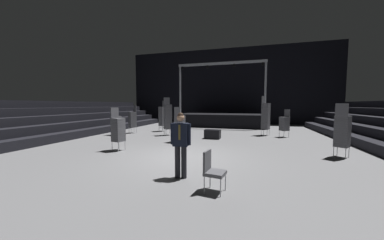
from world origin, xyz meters
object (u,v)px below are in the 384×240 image
chair_stack_front_left (342,131)px  stage_riser (222,119)px  chair_stack_mid_centre (284,123)px  man_with_tie (181,141)px  chair_stack_rear_centre (133,119)px  chair_stack_rear_right (168,116)px  loose_chair_near_man (212,169)px  chair_stack_mid_left (117,122)px  chair_stack_aisle_left (163,116)px  equipment_road_case (213,134)px  chair_stack_front_right (266,116)px  chair_stack_mid_right (180,124)px  chair_stack_rear_left (118,129)px

chair_stack_front_left → stage_riser: bearing=157.1°
chair_stack_mid_centre → man_with_tie: bearing=119.4°
stage_riser → chair_stack_rear_centre: size_ratio=3.93×
chair_stack_rear_right → loose_chair_near_man: chair_stack_rear_right is taller
chair_stack_mid_left → chair_stack_rear_right: (3.29, 0.83, 0.38)m
man_with_tie → chair_stack_aisle_left: bearing=-66.3°
chair_stack_rear_centre → equipment_road_case: chair_stack_rear_centre is taller
chair_stack_mid_centre → chair_stack_rear_centre: 10.07m
chair_stack_rear_right → chair_stack_aisle_left: size_ratio=1.07×
chair_stack_front_right → stage_riser: bearing=-119.4°
chair_stack_rear_right → equipment_road_case: 3.25m
chair_stack_rear_centre → chair_stack_mid_left: bearing=100.2°
chair_stack_front_right → chair_stack_rear_centre: bearing=-56.1°
chair_stack_mid_right → loose_chair_near_man: chair_stack_mid_right is taller
man_with_tie → chair_stack_mid_centre: bearing=-118.0°
chair_stack_rear_right → chair_stack_rear_centre: size_ratio=1.26×
chair_stack_mid_left → chair_stack_rear_centre: 1.23m
chair_stack_front_right → chair_stack_rear_right: bearing=-49.7°
stage_riser → chair_stack_rear_centre: stage_riser is taller
chair_stack_rear_left → equipment_road_case: size_ratio=2.09×
stage_riser → chair_stack_mid_centre: 6.94m
chair_stack_mid_left → chair_stack_mid_centre: (10.51, 2.07, 0.00)m
chair_stack_mid_right → chair_stack_rear_right: size_ratio=0.76×
chair_stack_front_right → chair_stack_mid_left: bearing=-50.1°
chair_stack_mid_left → chair_stack_mid_right: bearing=84.6°
chair_stack_front_left → chair_stack_rear_right: size_ratio=0.83×
chair_stack_mid_right → chair_stack_mid_centre: size_ratio=1.10×
chair_stack_mid_right → chair_stack_mid_centre: 6.55m
chair_stack_front_right → loose_chair_near_man: size_ratio=2.71×
chair_stack_mid_left → equipment_road_case: (6.35, 0.33, -0.60)m
chair_stack_front_right → chair_stack_mid_right: 5.93m
chair_stack_mid_centre → chair_stack_mid_left: bearing=65.3°
man_with_tie → chair_stack_aisle_left: chair_stack_aisle_left is taller
chair_stack_mid_right → chair_stack_rear_right: 2.54m
chair_stack_rear_centre → chair_stack_aisle_left: bearing=-104.3°
chair_stack_front_right → loose_chair_near_man: chair_stack_front_right is taller
chair_stack_mid_right → chair_stack_aisle_left: size_ratio=0.82×
man_with_tie → chair_stack_rear_centre: size_ratio=0.91×
chair_stack_mid_left → chair_stack_mid_right: chair_stack_mid_right is taller
chair_stack_mid_centre → chair_stack_rear_centre: chair_stack_rear_centre is taller
chair_stack_front_right → chair_stack_aisle_left: size_ratio=1.11×
chair_stack_mid_centre → chair_stack_rear_left: bearing=92.3°
chair_stack_rear_left → chair_stack_rear_right: (0.36, 4.72, 0.29)m
chair_stack_mid_right → chair_stack_rear_left: size_ratio=1.00×
stage_riser → chair_stack_mid_centre: stage_riser is taller
chair_stack_aisle_left → chair_stack_front_right: bearing=-157.1°
man_with_tie → chair_stack_mid_left: 9.17m
chair_stack_mid_left → loose_chair_near_man: chair_stack_mid_left is taller
chair_stack_rear_left → loose_chair_near_man: bearing=69.1°
loose_chair_near_man → man_with_tie: bearing=-113.2°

